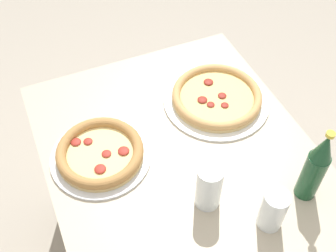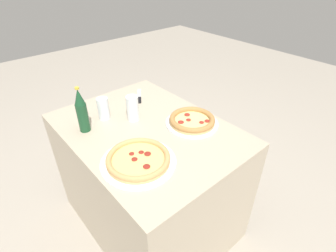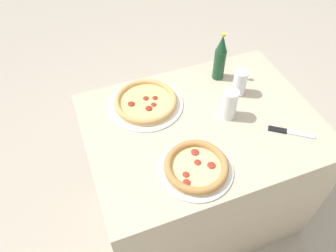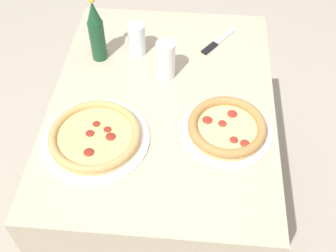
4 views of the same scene
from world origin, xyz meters
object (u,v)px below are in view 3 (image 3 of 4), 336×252
object	(u,v)px
beer_bottle	(220,58)
glass_orange_juice	(229,104)
pizza_pepperoni	(146,102)
pizza_salami	(196,167)
glass_mango_juice	(240,83)
knife	(289,132)

from	to	relation	value
beer_bottle	glass_orange_juice	bearing A→B (deg)	-107.30
pizza_pepperoni	beer_bottle	world-z (taller)	beer_bottle
pizza_salami	glass_orange_juice	distance (m)	0.33
pizza_salami	pizza_pepperoni	world-z (taller)	pizza_salami
pizza_salami	glass_mango_juice	world-z (taller)	glass_mango_juice
pizza_pepperoni	knife	size ratio (longest dim) A/B	1.99
pizza_salami	pizza_pepperoni	distance (m)	0.41
pizza_pepperoni	glass_mango_juice	world-z (taller)	glass_mango_juice
glass_mango_juice	beer_bottle	distance (m)	0.15
pizza_salami	beer_bottle	xyz separation A→B (m)	(0.32, 0.47, 0.10)
pizza_salami	glass_mango_juice	bearing A→B (deg)	42.37
pizza_pepperoni	glass_orange_juice	world-z (taller)	glass_orange_juice
glass_mango_juice	beer_bottle	bearing A→B (deg)	106.03
pizza_pepperoni	knife	bearing A→B (deg)	-35.82
glass_orange_juice	knife	xyz separation A→B (m)	(0.20, -0.19, -0.06)
glass_mango_juice	pizza_pepperoni	bearing A→B (deg)	170.21
pizza_salami	pizza_pepperoni	bearing A→B (deg)	99.68
beer_bottle	knife	xyz separation A→B (m)	(0.12, -0.43, -0.11)
glass_orange_juice	knife	world-z (taller)	glass_orange_juice
pizza_pepperoni	beer_bottle	distance (m)	0.41
pizza_pepperoni	glass_orange_juice	xyz separation A→B (m)	(0.32, -0.19, 0.05)
pizza_salami	glass_mango_juice	distance (m)	0.49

